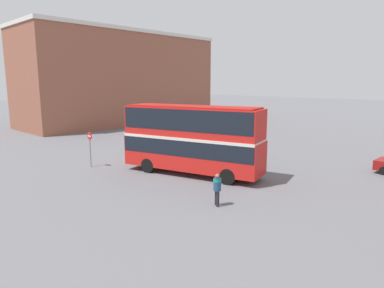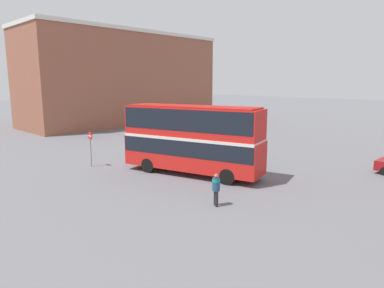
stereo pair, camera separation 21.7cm
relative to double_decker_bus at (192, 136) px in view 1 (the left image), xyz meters
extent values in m
plane|color=slate|center=(0.09, 0.79, -2.78)|extent=(240.00, 240.00, 0.00)
cube|color=#935642|center=(-29.65, 14.71, 3.97)|extent=(10.86, 30.25, 13.48)
cube|color=silver|center=(-29.65, 14.71, 10.96)|extent=(11.16, 30.55, 0.50)
cube|color=red|center=(0.00, 0.00, -1.23)|extent=(10.34, 5.09, 2.20)
cube|color=red|center=(0.00, 0.00, 0.92)|extent=(10.18, 4.97, 2.11)
cube|color=black|center=(0.00, 0.00, -0.73)|extent=(10.25, 5.09, 1.08)
cube|color=black|center=(0.00, 0.00, 1.18)|extent=(10.04, 4.96, 1.44)
cube|color=silver|center=(0.00, 0.00, -0.10)|extent=(10.25, 5.08, 0.20)
cube|color=#B11A15|center=(0.00, 0.00, 2.03)|extent=(9.69, 4.69, 0.10)
cylinder|color=black|center=(2.80, 1.93, -2.25)|extent=(1.09, 0.57, 1.05)
cylinder|color=black|center=(3.39, -0.23, -2.25)|extent=(1.09, 0.57, 1.05)
cylinder|color=black|center=(-3.20, 0.28, -2.25)|extent=(1.09, 0.57, 1.05)
cylinder|color=black|center=(-2.61, -1.88, -2.25)|extent=(1.09, 0.57, 1.05)
cylinder|color=#232328|center=(5.46, -3.70, -2.35)|extent=(0.16, 0.16, 0.85)
cylinder|color=#232328|center=(5.23, -3.56, -2.35)|extent=(0.16, 0.16, 0.85)
cylinder|color=navy|center=(5.34, -3.63, -1.60)|extent=(0.56, 0.56, 0.67)
cylinder|color=teal|center=(5.34, -3.63, -1.38)|extent=(0.59, 0.59, 0.15)
sphere|color=#936B4C|center=(5.34, -3.63, -1.14)|extent=(0.23, 0.23, 0.23)
cylinder|color=black|center=(9.89, 9.25, -2.47)|extent=(0.62, 0.23, 0.61)
cube|color=silver|center=(-9.43, 10.03, -2.15)|extent=(4.07, 2.00, 0.70)
cube|color=black|center=(-9.27, 10.04, -1.55)|extent=(2.17, 1.68, 0.50)
cylinder|color=black|center=(-10.59, 9.18, -2.45)|extent=(0.67, 0.27, 0.66)
cylinder|color=black|center=(-10.71, 10.70, -2.45)|extent=(0.67, 0.27, 0.66)
cylinder|color=black|center=(-8.15, 9.36, -2.45)|extent=(0.67, 0.27, 0.66)
cylinder|color=black|center=(-8.26, 10.89, -2.45)|extent=(0.67, 0.27, 0.66)
cylinder|color=gray|center=(-7.13, -3.88, -1.43)|extent=(0.08, 0.08, 2.69)
cylinder|color=red|center=(-7.13, -3.88, -0.37)|extent=(0.62, 0.03, 0.62)
cube|color=white|center=(-7.13, -3.88, -0.37)|extent=(0.44, 0.04, 0.11)
camera|label=1|loc=(16.37, -16.96, 3.69)|focal=32.00mm
camera|label=2|loc=(16.53, -16.80, 3.69)|focal=32.00mm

